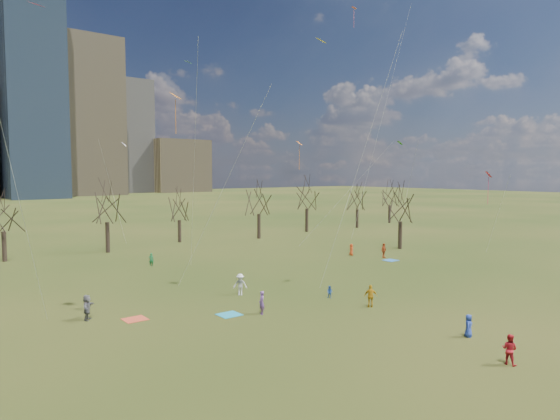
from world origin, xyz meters
TOP-DOWN VIEW (x-y plane):
  - ground at (0.00, 0.00)m, footprint 500.00×500.00m
  - bare_tree_row at (-0.09, 37.22)m, footprint 113.04×29.80m
  - blanket_teal at (-10.01, 5.46)m, footprint 1.60×1.50m
  - blanket_navy at (17.75, 12.89)m, footprint 1.60×1.50m
  - blanket_crimson at (-16.00, 8.69)m, footprint 1.60×1.50m
  - person_0 at (-0.58, -8.39)m, footprint 0.85×0.72m
  - person_2 at (-3.03, -12.34)m, footprint 0.73×0.90m
  - person_4 at (-0.12, 0.31)m, footprint 1.10×1.00m
  - person_7 at (-8.01, 4.07)m, footprint 0.61×0.75m
  - person_8 at (-0.67, 4.36)m, footprint 0.57×0.63m
  - person_9 at (-6.00, 9.96)m, footprint 1.36×1.31m
  - person_10 at (18.51, 14.61)m, footprint 1.13×0.64m
  - person_11 at (-18.74, 10.69)m, footprint 1.42×1.73m
  - person_12 at (16.68, 18.39)m, footprint 0.69×0.85m
  - person_13 at (-6.48, 27.38)m, footprint 0.65×0.61m
  - kites_airborne at (2.67, 13.66)m, footprint 58.26×40.30m

SIDE VIEW (x-z plane):
  - ground at x=0.00m, z-range 0.00..0.00m
  - blanket_teal at x=-10.01m, z-range 0.00..0.03m
  - blanket_navy at x=17.75m, z-range 0.00..0.03m
  - blanket_crimson at x=-16.00m, z-range 0.00..0.03m
  - person_8 at x=-0.67m, z-range 0.00..1.05m
  - person_0 at x=-0.58m, z-range 0.00..1.48m
  - person_13 at x=-6.48m, z-range 0.00..1.49m
  - person_12 at x=16.68m, z-range 0.00..1.49m
  - person_2 at x=-3.03m, z-range 0.00..1.72m
  - person_7 at x=-8.01m, z-range 0.00..1.76m
  - person_4 at x=-0.12m, z-range 0.00..1.80m
  - person_10 at x=18.51m, z-range 0.00..1.81m
  - person_11 at x=-18.74m, z-range 0.00..1.86m
  - person_9 at x=-6.00m, z-range 0.00..1.86m
  - bare_tree_row at x=-0.09m, z-range 1.37..10.87m
  - kites_airborne at x=2.67m, z-range -3.33..28.19m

